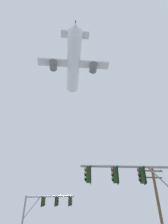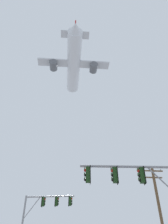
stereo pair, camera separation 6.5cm
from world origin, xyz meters
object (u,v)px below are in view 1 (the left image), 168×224
(signal_pole_near, at_px, (141,187))
(utility_pole, at_px, (160,210))
(signal_pole_far, at_px, (43,211))
(airplane, at_px, (73,64))

(signal_pole_near, distance_m, utility_pole, 10.09)
(signal_pole_far, bearing_deg, airplane, 73.78)
(utility_pole, distance_m, airplane, 36.43)
(signal_pole_far, bearing_deg, signal_pole_near, -61.65)
(signal_pole_near, bearing_deg, utility_pole, 62.22)
(signal_pole_near, height_order, utility_pole, utility_pole)
(signal_pole_far, height_order, utility_pole, utility_pole)
(signal_pole_near, xyz_separation_m, utility_pole, (4.70, 8.92, 0.22))
(signal_pole_far, xyz_separation_m, airplane, (2.79, 9.58, 32.62))
(signal_pole_near, xyz_separation_m, airplane, (-3.88, 21.93, 33.14))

